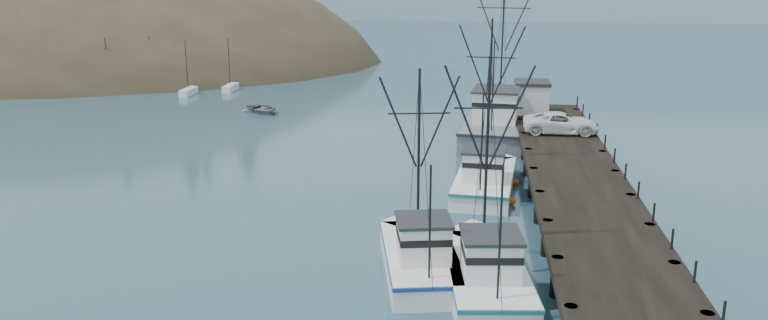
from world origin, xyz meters
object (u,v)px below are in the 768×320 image
pier (574,174)px  trawler_mid (420,255)px  trawler_far (485,178)px  work_vessel (498,122)px  pickup_truck (561,123)px  trawler_near (485,270)px  motorboat (263,112)px  pier_shed (532,97)px

pier → trawler_mid: (-9.13, -12.72, -0.87)m
trawler_mid → trawler_far: size_ratio=0.90×
work_vessel → pickup_truck: bearing=-56.9°
pier → trawler_near: (-5.86, -14.23, -0.87)m
pier → motorboat: size_ratio=9.31×
trawler_near → pickup_truck: bearing=76.0°
trawler_near → motorboat: size_ratio=2.40×
pier_shed → trawler_far: bearing=-103.9°
trawler_near → trawler_far: (0.19, 15.41, 0.00)m
pickup_truck → motorboat: pickup_truck is taller
pier_shed → pickup_truck: 8.00m
pickup_truck → trawler_mid: bearing=157.4°
pier → pier_shed: (-1.50, 18.00, 1.73)m
work_vessel → motorboat: work_vessel is taller
work_vessel → motorboat: 24.43m
trawler_mid → trawler_far: trawler_far is taller
motorboat → trawler_far: bearing=-91.5°
pier → motorboat: 37.11m
pier → trawler_near: 15.41m
pier → motorboat: pier is taller
trawler_mid → pickup_truck: trawler_mid is taller
work_vessel → trawler_mid: bearing=-98.9°
trawler_near → trawler_mid: (-3.27, 1.50, -0.00)m
trawler_mid → work_vessel: work_vessel is taller
trawler_far → pickup_truck: trawler_far is taller
pier_shed → motorboat: (-26.20, 6.63, -3.42)m
trawler_mid → pier: bearing=54.3°
trawler_mid → work_vessel: (4.73, 30.09, 0.41)m
trawler_far → pickup_truck: 10.98m
pier_shed → pickup_truck: pier_shed is taller
pier_shed → pickup_truck: (1.75, -7.78, -0.60)m
trawler_near → pier_shed: bearing=82.3°
trawler_near → pier: bearing=67.6°
pier → pickup_truck: bearing=88.6°
pickup_truck → motorboat: bearing=62.3°
trawler_near → trawler_mid: 3.60m
work_vessel → motorboat: size_ratio=3.72×
pier → work_vessel: work_vessel is taller
trawler_near → motorboat: trawler_near is taller
trawler_near → work_vessel: bearing=87.4°
work_vessel → pickup_truck: 8.67m
trawler_mid → trawler_far: 14.33m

